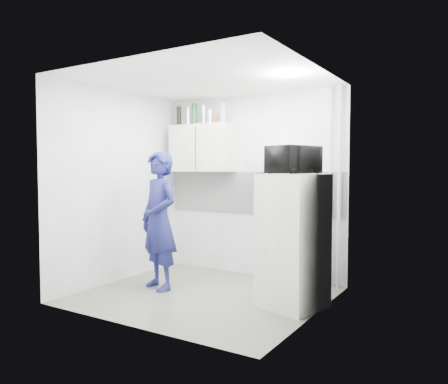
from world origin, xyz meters
The scene contains 24 objects.
floor centered at (0.00, 0.00, 0.00)m, with size 2.80×2.80×0.00m, color #646559.
ceiling centered at (0.00, 0.00, 2.60)m, with size 2.80×2.80×0.00m, color white.
wall_back centered at (0.00, 1.25, 1.30)m, with size 2.80×2.80×0.00m, color white.
wall_left centered at (-1.40, 0.00, 1.30)m, with size 2.60×2.60×0.00m, color white.
wall_right centered at (1.40, 0.00, 1.30)m, with size 2.60×2.60×0.00m, color white.
person centered at (-0.66, -0.04, 0.88)m, with size 0.64×0.42×1.76m, color navy.
stove centered at (0.65, 1.00, 0.37)m, with size 0.46×0.46×0.74m, color #B9B6B4.
fridge centered at (1.10, 0.14, 0.74)m, with size 0.61×0.61×1.48m, color white.
stove_top centered at (0.65, 1.00, 0.75)m, with size 0.44×0.44×0.03m, color black.
saucepan centered at (0.59, 0.97, 0.82)m, with size 0.19×0.19×0.11m, color silver.
microwave centered at (1.10, 0.14, 1.64)m, with size 0.37×0.55×0.31m, color black.
bottle_a centered at (-1.19, 1.07, 2.35)m, with size 0.07×0.07×0.30m, color black.
bottle_b centered at (-1.01, 1.07, 2.33)m, with size 0.07×0.07×0.27m, color silver.
bottle_c centered at (-0.90, 1.07, 2.37)m, with size 0.08×0.08×0.33m, color #144C1E.
bottle_d centered at (-0.73, 1.07, 2.34)m, with size 0.06×0.06×0.29m, color silver.
canister_a centered at (-0.61, 1.07, 2.31)m, with size 0.09×0.09×0.22m, color silver.
canister_b centered at (-0.51, 1.07, 2.27)m, with size 0.08×0.08×0.15m, color brown.
bottle_e centered at (-0.38, 1.07, 2.35)m, with size 0.07×0.07×0.30m, color #B2B7BC.
upper_cabinet centered at (-0.75, 1.07, 1.85)m, with size 1.00×0.35×0.70m, color white.
range_hood centered at (0.45, 1.00, 1.57)m, with size 0.60×0.50×0.14m, color #B9B6B4.
backsplash centered at (0.00, 1.24, 1.20)m, with size 2.74×0.03×0.60m, color white.
pipe_a centered at (1.30, 1.17, 1.30)m, with size 0.05×0.05×2.60m, color #B9B6B4.
pipe_b centered at (1.18, 1.17, 1.30)m, with size 0.04×0.04×2.60m, color #B9B6B4.
ceiling_spot_fixture centered at (1.00, 0.20, 2.57)m, with size 0.10×0.10×0.02m, color white.
Camera 1 is at (2.96, -4.34, 1.54)m, focal length 35.00 mm.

